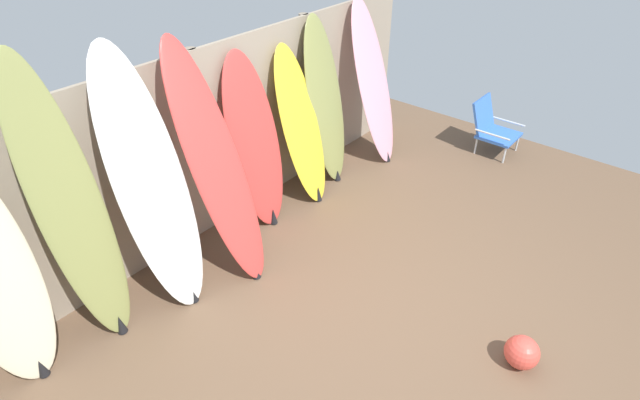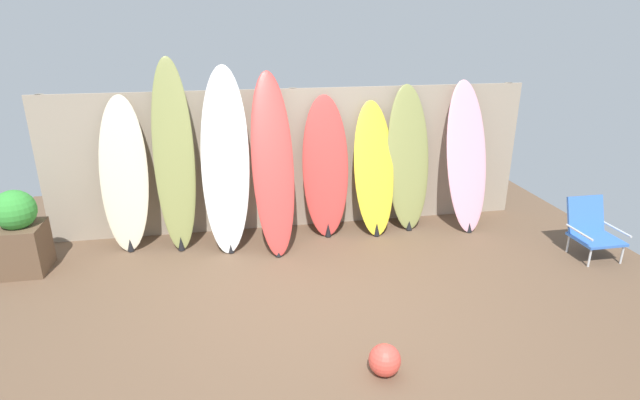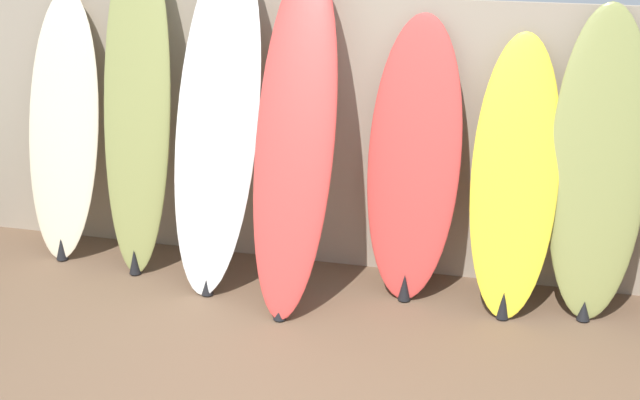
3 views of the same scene
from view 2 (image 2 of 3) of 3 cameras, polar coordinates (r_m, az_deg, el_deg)
ground at (r=4.94m, az=0.42°, el=-11.79°), size 7.68×7.68×0.00m
fence_back at (r=6.41m, az=-2.95°, el=4.63°), size 6.08×0.11×1.80m
surfboard_cream_0 at (r=6.22m, az=-21.50°, el=2.61°), size 0.60×0.49×1.80m
surfboard_olive_1 at (r=6.01m, az=-16.34°, el=4.69°), size 0.47×0.48×2.22m
surfboard_white_2 at (r=5.90m, az=-10.78°, el=4.40°), size 0.62×0.72×2.11m
surfboard_red_3 at (r=5.82m, az=-5.42°, el=4.14°), size 0.50×0.87×2.05m
surfboard_red_4 at (r=6.21m, az=0.63°, el=3.74°), size 0.60×0.48×1.74m
surfboard_yellow_5 at (r=6.31m, az=6.18°, el=3.42°), size 0.52×0.55×1.65m
surfboard_olive_6 at (r=6.48m, az=10.04°, el=4.65°), size 0.59×0.48×1.84m
surfboard_pink_7 at (r=6.67m, az=16.39°, el=4.70°), size 0.54×0.65×1.88m
beach_chair at (r=6.56m, az=28.60°, el=-2.82°), size 0.50×0.55×0.66m
planter_box at (r=6.22m, az=-31.09°, el=-3.29°), size 0.46×0.48×0.93m
beach_ball at (r=4.08m, az=7.41°, el=-17.68°), size 0.25×0.25×0.25m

